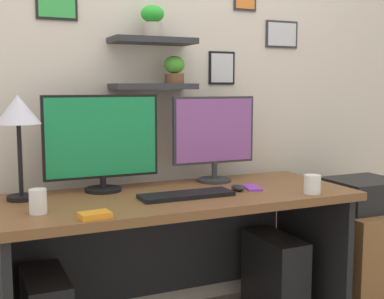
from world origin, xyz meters
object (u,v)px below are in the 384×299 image
object	(u,v)px
monitor_left	(102,141)
drawer_cabinet	(360,256)
monitor_right	(214,136)
computer_mouse	(238,188)
coffee_mug	(312,184)
scissors_tray	(95,215)
desk	(173,233)
keyboard	(186,195)
desk_lamp	(18,116)
printer	(363,194)
pen_cup	(38,201)
cell_phone	(252,188)
computer_tower_right	(274,279)

from	to	relation	value
monitor_left	drawer_cabinet	xyz separation A→B (m)	(1.45, -0.21, -0.71)
monitor_right	computer_mouse	bearing A→B (deg)	-90.75
coffee_mug	drawer_cabinet	world-z (taller)	coffee_mug
computer_mouse	scissors_tray	distance (m)	0.79
monitor_left	desk	bearing A→B (deg)	-28.04
desk	computer_mouse	distance (m)	0.39
keyboard	desk_lamp	bearing A→B (deg)	160.15
scissors_tray	printer	xyz separation A→B (m)	(1.61, 0.29, -0.11)
printer	pen_cup	bearing A→B (deg)	-176.15
computer_mouse	printer	world-z (taller)	computer_mouse
keyboard	coffee_mug	world-z (taller)	coffee_mug
coffee_mug	pen_cup	world-z (taller)	pen_cup
keyboard	computer_mouse	size ratio (longest dim) A/B	4.89
monitor_right	cell_phone	distance (m)	0.36
desk_lamp	coffee_mug	size ratio (longest dim) A/B	5.24
monitor_left	computer_mouse	world-z (taller)	monitor_left
desk	desk_lamp	bearing A→B (deg)	170.36
keyboard	computer_tower_right	xyz separation A→B (m)	(0.55, 0.09, -0.52)
desk	pen_cup	size ratio (longest dim) A/B	17.05
desk_lamp	printer	size ratio (longest dim) A/B	1.24
desk	coffee_mug	world-z (taller)	coffee_mug
monitor_right	computer_tower_right	bearing A→B (deg)	-38.60
drawer_cabinet	computer_tower_right	distance (m)	0.59
scissors_tray	printer	distance (m)	1.64
computer_mouse	pen_cup	size ratio (longest dim) A/B	0.90
monitor_left	computer_tower_right	distance (m)	1.17
desk_lamp	drawer_cabinet	world-z (taller)	desk_lamp
coffee_mug	monitor_right	bearing A→B (deg)	121.35
desk	cell_phone	bearing A→B (deg)	-12.98
desk_lamp	computer_mouse	bearing A→B (deg)	-12.82
computer_tower_right	keyboard	bearing A→B (deg)	-170.79
desk	scissors_tray	size ratio (longest dim) A/B	14.20
monitor_left	keyboard	xyz separation A→B (m)	(0.32, -0.30, -0.24)
cell_phone	scissors_tray	world-z (taller)	scissors_tray
scissors_tray	printer	world-z (taller)	scissors_tray
cell_phone	computer_mouse	bearing A→B (deg)	-155.12
pen_cup	printer	size ratio (longest dim) A/B	0.26
pen_cup	computer_tower_right	world-z (taller)	pen_cup
coffee_mug	keyboard	bearing A→B (deg)	163.19
monitor_left	monitor_right	size ratio (longest dim) A/B	1.21
cell_phone	scissors_tray	size ratio (longest dim) A/B	1.17
desk_lamp	desk	bearing A→B (deg)	-9.64
scissors_tray	keyboard	bearing A→B (deg)	22.84
computer_tower_right	monitor_right	bearing A→B (deg)	141.40
desk	coffee_mug	xyz separation A→B (m)	(0.59, -0.31, 0.25)
desk	pen_cup	xyz separation A→B (m)	(-0.65, -0.17, 0.26)
scissors_tray	computer_tower_right	bearing A→B (deg)	15.75
computer_mouse	pen_cup	world-z (taller)	pen_cup
pen_cup	drawer_cabinet	size ratio (longest dim) A/B	0.18
keyboard	desk_lamp	xyz separation A→B (m)	(-0.70, 0.25, 0.37)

